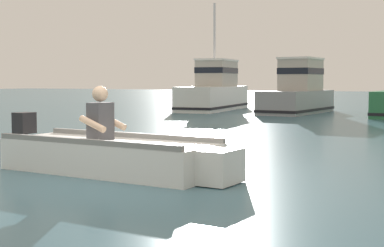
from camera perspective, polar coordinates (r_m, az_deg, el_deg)
ground_plane at (r=7.22m, az=-8.96°, el=-5.84°), size 120.00×120.00×0.00m
rowboat_with_person at (r=7.91m, az=-7.85°, el=-3.09°), size 3.72×1.23×1.19m
moored_boat_white at (r=24.48m, az=2.24°, el=3.27°), size 2.36×5.63×4.51m
moored_boat_grey at (r=22.52m, az=10.53°, el=3.04°), size 1.74×4.52×2.14m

